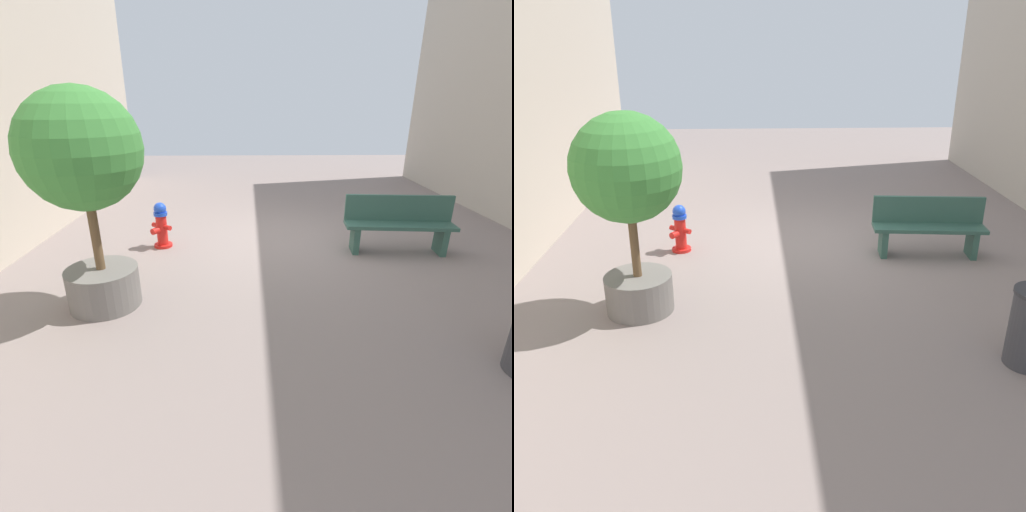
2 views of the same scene
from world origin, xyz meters
TOP-DOWN VIEW (x-y plane):
  - ground_plane at (0.00, 0.00)m, footprint 23.40×23.40m
  - fire_hydrant at (2.29, 0.29)m, footprint 0.39×0.38m
  - bench_near at (-1.78, 0.58)m, footprint 1.82×0.59m
  - planter_tree at (2.59, 2.35)m, footprint 1.34×1.34m

SIDE VIEW (x-z plane):
  - ground_plane at x=0.00m, z-range 0.00..0.00m
  - fire_hydrant at x=2.29m, z-range 0.00..0.80m
  - bench_near at x=-1.78m, z-range 0.03..0.98m
  - planter_tree at x=2.59m, z-range 0.39..2.98m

